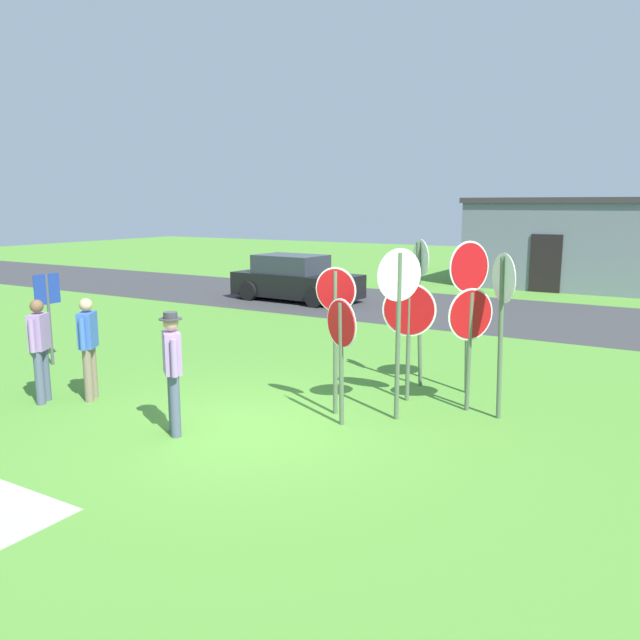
{
  "coord_description": "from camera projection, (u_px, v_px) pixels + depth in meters",
  "views": [
    {
      "loc": [
        5.34,
        -6.83,
        3.18
      ],
      "look_at": [
        0.1,
        1.96,
        1.3
      ],
      "focal_mm": 35.57,
      "sensor_mm": 36.0,
      "label": 1
    }
  ],
  "objects": [
    {
      "name": "ground_plane",
      "position": [
        243.0,
        430.0,
        9.03
      ],
      "size": [
        80.0,
        80.0,
        0.0
      ],
      "primitive_type": "plane",
      "color": "#518E33"
    },
    {
      "name": "street_asphalt",
      "position": [
        482.0,
        312.0,
        18.79
      ],
      "size": [
        60.0,
        6.4,
        0.01
      ],
      "primitive_type": "cube",
      "color": "#38383A",
      "rests_on": "ground"
    },
    {
      "name": "building_background",
      "position": [
        559.0,
        242.0,
        24.83
      ],
      "size": [
        6.56,
        4.96,
        3.41
      ],
      "color": "slate",
      "rests_on": "ground"
    },
    {
      "name": "parked_car_on_street",
      "position": [
        295.0,
        280.0,
        21.09
      ],
      "size": [
        4.4,
        2.21,
        1.51
      ],
      "color": "black",
      "rests_on": "ground"
    },
    {
      "name": "stop_sign_nearest",
      "position": [
        399.0,
        304.0,
        9.19
      ],
      "size": [
        0.4,
        0.67,
        2.56
      ],
      "color": "#51664C",
      "rests_on": "ground"
    },
    {
      "name": "stop_sign_far_back",
      "position": [
        470.0,
        328.0,
        9.67
      ],
      "size": [
        0.49,
        0.65,
        1.93
      ],
      "color": "#51664C",
      "rests_on": "ground"
    },
    {
      "name": "stop_sign_rear_left",
      "position": [
        502.0,
        307.0,
        9.24
      ],
      "size": [
        0.5,
        0.57,
        2.49
      ],
      "color": "#51664C",
      "rests_on": "ground"
    },
    {
      "name": "stop_sign_rear_right",
      "position": [
        341.0,
        340.0,
        9.04
      ],
      "size": [
        0.65,
        0.34,
        1.87
      ],
      "color": "#51664C",
      "rests_on": "ground"
    },
    {
      "name": "stop_sign_center_cluster",
      "position": [
        336.0,
        316.0,
        9.48
      ],
      "size": [
        0.68,
        0.07,
        2.26
      ],
      "color": "#51664C",
      "rests_on": "ground"
    },
    {
      "name": "stop_sign_low_front",
      "position": [
        420.0,
        290.0,
        10.93
      ],
      "size": [
        0.48,
        0.46,
        2.59
      ],
      "color": "#51664C",
      "rests_on": "ground"
    },
    {
      "name": "stop_sign_tallest",
      "position": [
        409.0,
        321.0,
        10.19
      ],
      "size": [
        0.84,
        0.29,
        1.94
      ],
      "color": "#51664C",
      "rests_on": "ground"
    },
    {
      "name": "stop_sign_leaning_right",
      "position": [
        469.0,
        288.0,
        10.55
      ],
      "size": [
        0.47,
        0.79,
        2.58
      ],
      "color": "#51664C",
      "rests_on": "ground"
    },
    {
      "name": "person_in_blue",
      "position": [
        173.0,
        366.0,
        8.71
      ],
      "size": [
        0.46,
        0.4,
        1.74
      ],
      "color": "#4C5670",
      "rests_on": "ground"
    },
    {
      "name": "person_in_dark_shirt",
      "position": [
        40.0,
        345.0,
        10.14
      ],
      "size": [
        0.37,
        0.51,
        1.69
      ],
      "color": "#4C5670",
      "rests_on": "ground"
    },
    {
      "name": "person_holding_notes",
      "position": [
        88.0,
        343.0,
        10.28
      ],
      "size": [
        0.37,
        0.5,
        1.69
      ],
      "color": "#7A6B56",
      "rests_on": "ground"
    },
    {
      "name": "info_panel_leftmost",
      "position": [
        48.0,
        302.0,
        12.48
      ],
      "size": [
        0.06,
        0.6,
        1.83
      ],
      "color": "#4C4C51",
      "rests_on": "ground"
    }
  ]
}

